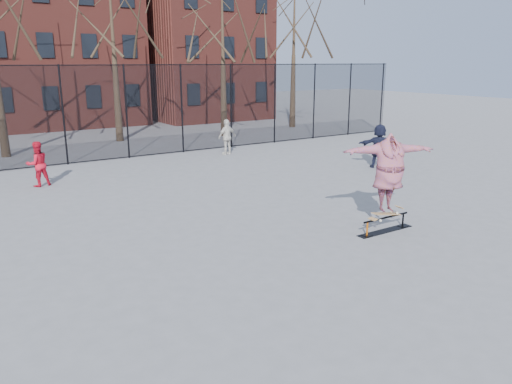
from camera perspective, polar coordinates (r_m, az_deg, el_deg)
ground at (r=10.82m, az=3.03°, el=-7.59°), size 100.00×100.00×0.00m
skate_rail at (r=12.84m, az=14.58°, el=-3.72°), size 1.72×0.26×0.38m
skateboard at (r=12.75m, az=14.65°, el=-2.51°), size 0.91×0.22×0.11m
skater at (r=12.50m, az=14.95°, el=1.95°), size 2.44×1.43×1.93m
bystander_red at (r=18.30m, az=-23.69°, el=2.94°), size 0.84×0.71×1.52m
bystander_white at (r=22.66m, az=-3.32°, el=6.29°), size 0.98×0.51×1.59m
bystander_navy at (r=20.34m, az=13.90°, el=5.13°), size 1.50×1.51×1.74m
fence at (r=21.97m, az=-17.62°, el=8.68°), size 34.03×0.07×4.00m
rowhouses at (r=34.75m, az=-23.17°, el=16.82°), size 29.00×7.00×13.00m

